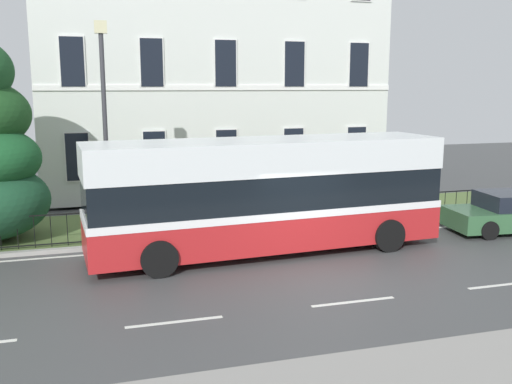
{
  "coord_description": "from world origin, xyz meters",
  "views": [
    {
      "loc": [
        -5.51,
        -12.92,
        4.75
      ],
      "look_at": [
        -0.65,
        3.72,
        1.55
      ],
      "focal_mm": 40.49,
      "sensor_mm": 36.0,
      "label": 1
    }
  ],
  "objects_px": {
    "street_lamp_post": "(105,116)",
    "litter_bin": "(173,215)",
    "single_decker_bus": "(267,194)",
    "georgian_townhouse": "(203,42)"
  },
  "relations": [
    {
      "from": "single_decker_bus",
      "to": "litter_bin",
      "type": "bearing_deg",
      "value": 125.66
    },
    {
      "from": "single_decker_bus",
      "to": "street_lamp_post",
      "type": "xyz_separation_m",
      "value": [
        -4.32,
        2.6,
        2.14
      ]
    },
    {
      "from": "georgian_townhouse",
      "to": "single_decker_bus",
      "type": "height_order",
      "value": "georgian_townhouse"
    },
    {
      "from": "georgian_townhouse",
      "to": "street_lamp_post",
      "type": "xyz_separation_m",
      "value": [
        -4.91,
        -9.34,
        -2.89
      ]
    },
    {
      "from": "georgian_townhouse",
      "to": "single_decker_bus",
      "type": "relative_size",
      "value": 1.44
    },
    {
      "from": "single_decker_bus",
      "to": "street_lamp_post",
      "type": "relative_size",
      "value": 1.59
    },
    {
      "from": "street_lamp_post",
      "to": "litter_bin",
      "type": "distance_m",
      "value": 3.79
    },
    {
      "from": "single_decker_bus",
      "to": "litter_bin",
      "type": "height_order",
      "value": "single_decker_bus"
    },
    {
      "from": "single_decker_bus",
      "to": "litter_bin",
      "type": "xyz_separation_m",
      "value": [
        -2.31,
        2.81,
        -1.07
      ]
    },
    {
      "from": "street_lamp_post",
      "to": "single_decker_bus",
      "type": "bearing_deg",
      "value": -31.07
    }
  ]
}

